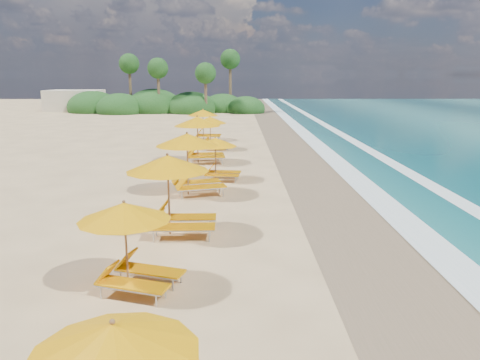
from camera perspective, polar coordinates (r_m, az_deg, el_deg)
ground at (r=16.70m, az=-0.00°, el=-4.02°), size 160.00×160.00×0.00m
wet_sand at (r=17.20m, az=13.48°, el=-3.87°), size 4.00×160.00×0.01m
surf_foam at (r=18.03m, az=21.87°, el=-3.61°), size 4.00×160.00×0.01m
station_3 at (r=10.82m, az=-13.00°, el=-7.21°), size 2.67×2.61×2.11m
station_4 at (r=14.28m, az=-7.93°, el=-1.12°), size 2.74×2.53×2.54m
station_5 at (r=19.06m, az=-5.82°, el=2.50°), size 3.24×3.15×2.59m
station_6 at (r=21.68m, az=-2.60°, el=2.96°), size 2.35×2.22×2.04m
station_7 at (r=26.08m, az=-4.74°, el=5.33°), size 3.03×2.85×2.64m
station_8 at (r=30.74m, az=-3.33°, el=6.02°), size 2.50×2.35×2.21m
station_9 at (r=35.30m, az=-4.22°, el=6.99°), size 2.57×2.38×2.34m
treeline at (r=62.41m, az=-9.53°, el=9.03°), size 25.80×8.80×9.74m
beach_building at (r=67.73m, az=-19.46°, el=9.11°), size 7.00×5.00×2.80m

